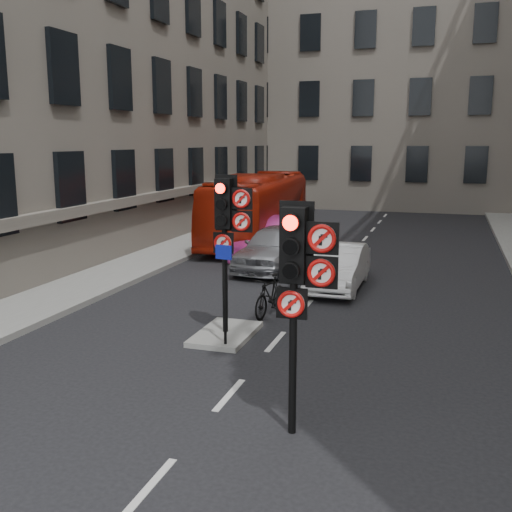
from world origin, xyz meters
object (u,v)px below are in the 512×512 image
Objects in this scene: info_sign at (225,281)px; motorcycle at (270,296)px; car_silver at (275,247)px; car_white at (339,267)px; bus_red at (259,207)px; signal_near at (299,270)px; motorcyclist at (309,264)px; signal_far at (228,220)px; car_pink at (272,237)px.

motorcycle is at bearing 94.79° from info_sign.
car_white is (2.57, -1.99, -0.12)m from car_silver.
motorcycle is at bearing -74.92° from bus_red.
signal_near is 1.64× the size of info_sign.
signal_far is at bearing 102.64° from motorcyclist.
signal_near is 18.08m from bus_red.
signal_far is 5.37m from motorcyclist.
car_white is at bearing 96.23° from signal_near.
signal_far is at bearing -79.27° from bus_red.
info_sign reaches higher than car_white.
motorcyclist is (-1.85, 8.95, -1.80)m from signal_near.
car_white is 2.32× the size of motorcycle.
car_silver is 6.19m from bus_red.
car_pink is (-3.37, 4.30, 0.10)m from car_white.
bus_red is (-2.39, 5.67, 0.71)m from car_silver.
signal_far is at bearing 123.02° from signal_near.
signal_far is at bearing -77.41° from car_silver.
motorcyclist is (1.74, -2.40, 0.00)m from car_silver.
signal_far is 2.28× the size of motorcyclist.
signal_near reaches higher than info_sign.
info_sign is at bearing -102.39° from car_white.
car_pink is at bearing 100.52° from signal_far.
car_pink is (-4.40, 13.67, -1.82)m from signal_near.
signal_near is at bearing -68.79° from car_pink.
motorcyclist is 0.72× the size of info_sign.
signal_far reaches higher than info_sign.
bus_red is at bearing 113.38° from info_sign.
car_white is at bearing -32.83° from car_silver.
motorcycle is (-2.19, 5.96, -2.06)m from signal_near.
signal_near is 4.12m from info_sign.
bus_red is at bearing 109.37° from signal_near.
motorcycle is at bearing -108.87° from car_white.
signal_near is at bearing -83.73° from car_white.
bus_red is at bearing -41.64° from motorcyclist.
signal_near is 14.47m from car_pink.
car_white is 2.57× the size of motorcyclist.
car_silver is 0.43× the size of bus_red.
car_silver is 0.88× the size of car_pink.
info_sign is (-1.36, -6.18, 0.86)m from car_white.
signal_near is 9.32m from motorcyclist.
car_white is (1.58, 5.37, -2.04)m from signal_far.
signal_near is at bearing -44.40° from info_sign.
signal_near reaches higher than car_pink.
car_pink is 5.35m from motorcyclist.
bus_red reaches higher than motorcyclist.
info_sign is at bearing 126.81° from signal_near.
car_white reaches higher than motorcycle.
car_silver is 2.44m from car_pink.
motorcyclist reaches higher than motorcycle.
car_silver is at bearing 107.19° from info_sign.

